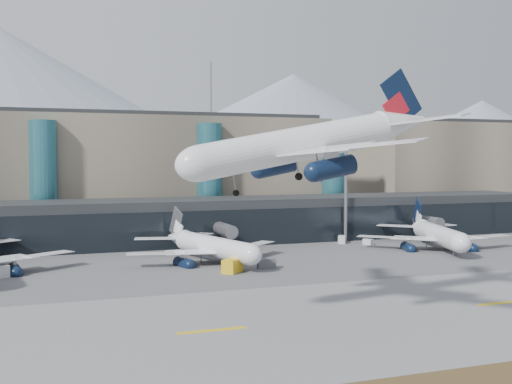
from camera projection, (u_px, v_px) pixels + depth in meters
The scene contains 17 objects.
ground at pixel (317, 292), 92.07m from camera, with size 900.00×900.00×0.00m, color #515154.
runway_strip at pixel (370, 316), 77.99m from camera, with size 400.00×40.00×0.04m, color slate.
runway_markings at pixel (370, 315), 77.99m from camera, with size 128.00×1.00×0.02m.
concourse at pixel (208, 221), 145.99m from camera, with size 170.00×27.00×10.00m.
terminal_main at pixel (82, 173), 167.22m from camera, with size 130.00×30.00×31.00m.
terminal_east at pixel (463, 170), 208.13m from camera, with size 70.00×30.00×31.00m.
teal_towers at pixel (130, 180), 155.70m from camera, with size 116.40×19.40×46.00m.
mountain_ridge at pixel (106, 121), 451.80m from camera, with size 910.00×400.00×110.00m.
lightmast_mid at pixel (346, 179), 146.60m from camera, with size 3.00×1.20×25.60m.
hero_jet at pixel (321, 133), 75.83m from camera, with size 35.15×35.44×11.47m.
jet_parked_mid at pixel (205, 239), 119.55m from camera, with size 32.11×33.31×10.69m.
jet_parked_right at pixel (434, 228), 136.85m from camera, with size 33.31×35.00×11.23m.
veh_c at pixel (266, 263), 111.54m from camera, with size 3.14×1.66×1.74m, color #4E4F54.
veh_d at pixel (342, 240), 144.76m from camera, with size 2.93×1.57×1.67m, color silver.
veh_e at pixel (454, 244), 135.93m from camera, with size 3.37×1.91×1.91m, color gold.
veh_g at pixel (368, 242), 142.15m from camera, with size 2.16×1.26×1.26m, color silver.
veh_h at pixel (232, 266), 107.52m from camera, with size 4.17×2.19×2.30m, color gold.
Camera 1 is at (-39.38, -82.72, 19.14)m, focal length 45.00 mm.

